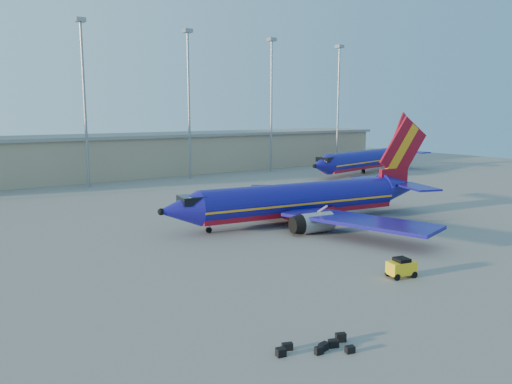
# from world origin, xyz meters

# --- Properties ---
(ground) EXTENTS (220.00, 220.00, 0.00)m
(ground) POSITION_xyz_m (0.00, 0.00, 0.00)
(ground) COLOR slate
(ground) RESTS_ON ground
(terminal_building) EXTENTS (122.00, 16.00, 8.50)m
(terminal_building) POSITION_xyz_m (10.00, 58.00, 4.32)
(terminal_building) COLOR gray
(terminal_building) RESTS_ON ground
(light_mast_row) EXTENTS (101.60, 1.60, 28.65)m
(light_mast_row) POSITION_xyz_m (5.00, 46.00, 17.55)
(light_mast_row) COLOR gray
(light_mast_row) RESTS_ON ground
(aircraft_main) EXTENTS (36.77, 35.15, 12.49)m
(aircraft_main) POSITION_xyz_m (7.74, 2.69, 2.67)
(aircraft_main) COLOR navy
(aircraft_main) RESTS_ON ground
(aircraft_second) EXTENTS (38.12, 16.21, 13.04)m
(aircraft_second) POSITION_xyz_m (50.32, 32.18, 2.99)
(aircraft_second) COLOR navy
(aircraft_second) RESTS_ON ground
(baggage_tug) EXTENTS (2.44, 1.80, 1.58)m
(baggage_tug) POSITION_xyz_m (0.68, -17.26, 0.82)
(baggage_tug) COLOR yellow
(baggage_tug) RESTS_ON ground
(luggage_pile) EXTENTS (4.48, 2.70, 0.52)m
(luggage_pile) POSITION_xyz_m (-13.06, -22.71, 0.22)
(luggage_pile) COLOR black
(luggage_pile) RESTS_ON ground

